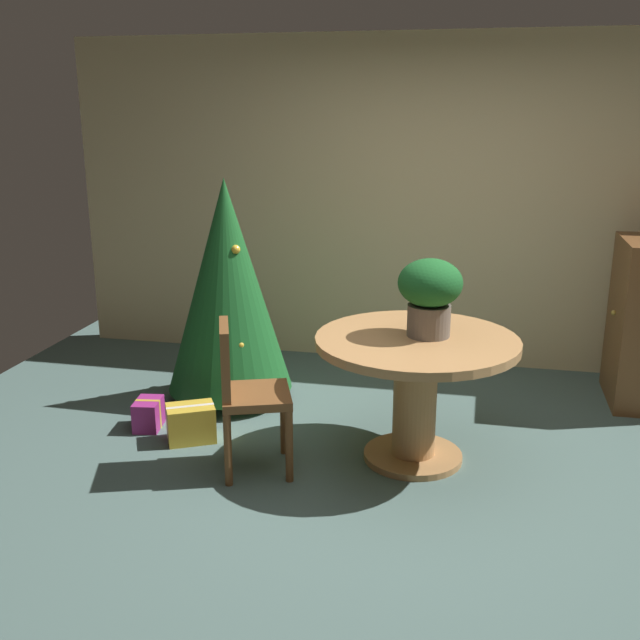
{
  "coord_description": "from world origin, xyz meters",
  "views": [
    {
      "loc": [
        0.38,
        -3.79,
        2.06
      ],
      "look_at": [
        -0.5,
        0.21,
        0.87
      ],
      "focal_mm": 41.79,
      "sensor_mm": 36.0,
      "label": 1
    }
  ],
  "objects": [
    {
      "name": "flower_vase",
      "position": [
        0.11,
        0.38,
        1.03
      ],
      "size": [
        0.37,
        0.37,
        0.45
      ],
      "color": "#665B51",
      "rests_on": "round_dining_table"
    },
    {
      "name": "round_dining_table",
      "position": [
        0.05,
        0.33,
        0.54
      ],
      "size": [
        1.18,
        1.18,
        0.77
      ],
      "color": "#B27F4C",
      "rests_on": "ground_plane"
    },
    {
      "name": "ground_plane",
      "position": [
        0.0,
        0.0,
        0.0
      ],
      "size": [
        6.6,
        6.6,
        0.0
      ],
      "primitive_type": "plane",
      "color": "#4C6660"
    },
    {
      "name": "wooden_chair_left",
      "position": [
        -0.89,
        -0.01,
        0.51
      ],
      "size": [
        0.5,
        0.51,
        0.89
      ],
      "color": "brown",
      "rests_on": "ground_plane"
    },
    {
      "name": "gift_box_purple",
      "position": [
        -1.7,
        0.4,
        0.1
      ],
      "size": [
        0.19,
        0.25,
        0.2
      ],
      "color": "#9E287A",
      "rests_on": "ground_plane"
    },
    {
      "name": "back_wall_panel",
      "position": [
        0.0,
        2.2,
        1.3
      ],
      "size": [
        6.0,
        0.1,
        2.6
      ],
      "primitive_type": "cube",
      "color": "beige",
      "rests_on": "ground_plane"
    },
    {
      "name": "gift_box_gold",
      "position": [
        -1.36,
        0.29,
        0.12
      ],
      "size": [
        0.36,
        0.32,
        0.24
      ],
      "color": "gold",
      "rests_on": "ground_plane"
    },
    {
      "name": "holiday_tree",
      "position": [
        -1.34,
        1.02,
        0.84
      ],
      "size": [
        0.89,
        0.89,
        1.59
      ],
      "color": "brown",
      "rests_on": "ground_plane"
    }
  ]
}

